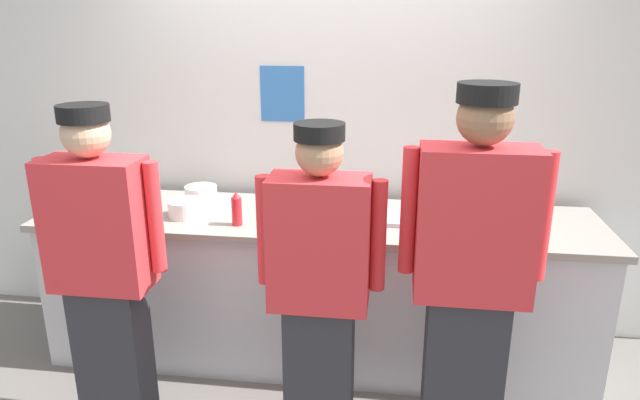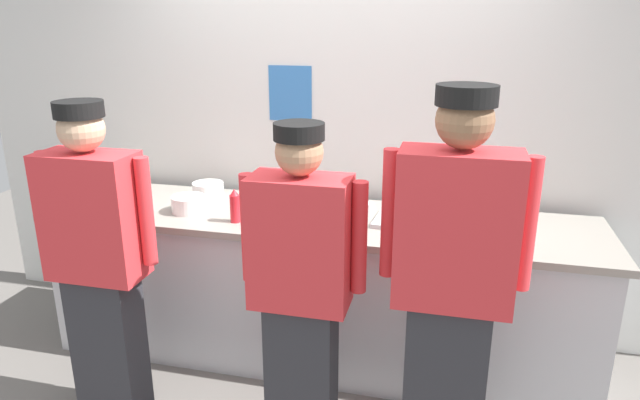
# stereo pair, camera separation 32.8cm
# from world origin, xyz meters

# --- Properties ---
(ground_plane) EXTENTS (9.00, 9.00, 0.00)m
(ground_plane) POSITION_xyz_m (0.00, 0.00, 0.00)
(ground_plane) COLOR slate
(wall_back) EXTENTS (5.05, 0.11, 2.66)m
(wall_back) POSITION_xyz_m (-0.00, 0.90, 1.33)
(wall_back) COLOR silver
(wall_back) RESTS_ON ground
(prep_counter) EXTENTS (3.22, 0.75, 0.91)m
(prep_counter) POSITION_xyz_m (0.00, 0.40, 0.46)
(prep_counter) COLOR silver
(prep_counter) RESTS_ON ground
(chef_near_left) EXTENTS (0.60, 0.24, 1.65)m
(chef_near_left) POSITION_xyz_m (-0.92, -0.37, 0.88)
(chef_near_left) COLOR #2D2D33
(chef_near_left) RESTS_ON ground
(chef_center) EXTENTS (0.58, 0.24, 1.59)m
(chef_center) POSITION_xyz_m (0.12, -0.36, 0.85)
(chef_center) COLOR #2D2D33
(chef_center) RESTS_ON ground
(chef_far_right) EXTENTS (0.63, 0.24, 1.77)m
(chef_far_right) POSITION_xyz_m (0.78, -0.35, 0.95)
(chef_far_right) COLOR #2D2D33
(chef_far_right) RESTS_ON ground
(plate_stack_front) EXTENTS (0.20, 0.20, 0.10)m
(plate_stack_front) POSITION_xyz_m (-0.76, 0.58, 0.96)
(plate_stack_front) COLOR white
(plate_stack_front) RESTS_ON prep_counter
(plate_stack_rear) EXTENTS (0.20, 0.20, 0.10)m
(plate_stack_rear) POSITION_xyz_m (-0.75, 0.29, 0.96)
(plate_stack_rear) COLOR white
(plate_stack_rear) RESTS_ON prep_counter
(mixing_bowl_steel) EXTENTS (0.32, 0.32, 0.11)m
(mixing_bowl_steel) POSITION_xyz_m (-0.01, 0.36, 0.97)
(mixing_bowl_steel) COLOR #B7BABF
(mixing_bowl_steel) RESTS_ON prep_counter
(sheet_tray) EXTENTS (0.55, 0.34, 0.02)m
(sheet_tray) POSITION_xyz_m (0.61, 0.40, 0.92)
(sheet_tray) COLOR #B7BABF
(sheet_tray) RESTS_ON prep_counter
(squeeze_bottle_primary) EXTENTS (0.06, 0.06, 0.21)m
(squeeze_bottle_primary) POSITION_xyz_m (-1.38, 0.20, 1.01)
(squeeze_bottle_primary) COLOR #E5E066
(squeeze_bottle_primary) RESTS_ON prep_counter
(squeeze_bottle_secondary) EXTENTS (0.05, 0.05, 0.20)m
(squeeze_bottle_secondary) POSITION_xyz_m (-1.08, 0.18, 1.01)
(squeeze_bottle_secondary) COLOR red
(squeeze_bottle_secondary) RESTS_ON prep_counter
(squeeze_bottle_spare) EXTENTS (0.06, 0.06, 0.19)m
(squeeze_bottle_spare) POSITION_xyz_m (-0.42, 0.20, 1.00)
(squeeze_bottle_spare) COLOR red
(squeeze_bottle_spare) RESTS_ON prep_counter
(ramekin_orange_sauce) EXTENTS (0.08, 0.08, 0.04)m
(ramekin_orange_sauce) POSITION_xyz_m (1.09, 0.32, 0.94)
(ramekin_orange_sauce) COLOR white
(ramekin_orange_sauce) RESTS_ON prep_counter
(ramekin_yellow_sauce) EXTENTS (0.08, 0.08, 0.04)m
(ramekin_yellow_sauce) POSITION_xyz_m (0.27, 0.57, 0.94)
(ramekin_yellow_sauce) COLOR white
(ramekin_yellow_sauce) RESTS_ON prep_counter
(deli_cup) EXTENTS (0.09, 0.09, 0.11)m
(deli_cup) POSITION_xyz_m (-1.10, 0.30, 0.97)
(deli_cup) COLOR white
(deli_cup) RESTS_ON prep_counter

